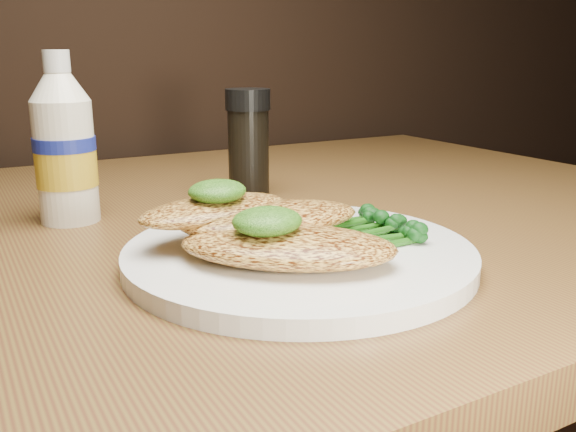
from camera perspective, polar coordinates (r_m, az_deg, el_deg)
plate at (r=0.50m, az=1.05°, el=-3.56°), size 0.28×0.28×0.01m
chicken_front at (r=0.46m, az=-0.03°, el=-2.81°), size 0.18×0.17×0.03m
chicken_mid at (r=0.50m, az=-1.59°, el=-0.21°), size 0.16×0.09×0.02m
chicken_back at (r=0.51m, az=-6.80°, el=0.56°), size 0.14×0.09×0.02m
pesto_front at (r=0.45m, az=-1.95°, el=-0.48°), size 0.06×0.05×0.02m
pesto_back at (r=0.50m, az=-6.58°, el=2.30°), size 0.06×0.06×0.02m
broccolini_bundle at (r=0.52m, az=5.53°, el=-1.09°), size 0.16×0.14×0.02m
mayo_bottle at (r=0.65m, az=-20.08°, el=6.79°), size 0.08×0.08×0.17m
pepper_grinder at (r=0.72m, az=-3.68°, el=6.69°), size 0.06×0.06×0.13m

